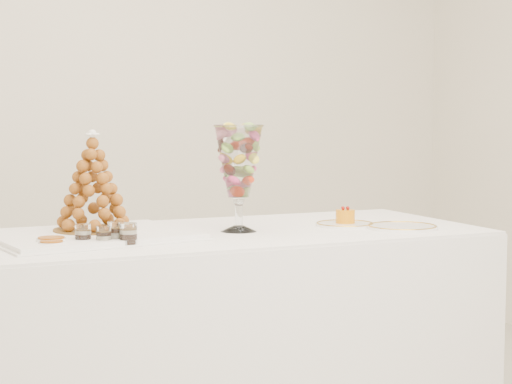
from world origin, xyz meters
TOP-DOWN VIEW (x-y plane):
  - buffet_table at (-0.12, 0.26)m, footprint 2.14×0.92m
  - lace_tray at (-0.51, 0.27)m, footprint 0.71×0.56m
  - macaron_vase at (0.03, 0.23)m, footprint 0.18×0.18m
  - cake_plate at (0.46, 0.20)m, footprint 0.23×0.23m
  - spare_plate at (0.61, 0.03)m, footprint 0.27×0.27m
  - verrine_a at (-0.58, 0.13)m, footprint 0.06×0.06m
  - verrine_b at (-0.47, 0.11)m, footprint 0.06×0.06m
  - verrine_c at (-0.43, 0.15)m, footprint 0.06×0.06m
  - verrine_d at (-0.52, 0.09)m, footprint 0.06×0.06m
  - verrine_e at (-0.45, 0.06)m, footprint 0.07×0.07m
  - ramekin_back at (-0.68, 0.14)m, footprint 0.10×0.10m
  - ramekin_front at (-0.69, 0.09)m, footprint 0.08×0.08m
  - croquembouche at (-0.49, 0.34)m, footprint 0.29×0.29m
  - mousse_cake at (0.47, 0.20)m, footprint 0.07×0.07m

SIDE VIEW (x-z plane):
  - buffet_table at x=-0.12m, z-range 0.00..0.80m
  - cake_plate at x=0.46m, z-range 0.80..0.81m
  - spare_plate at x=0.61m, z-range 0.80..0.82m
  - lace_tray at x=-0.51m, z-range 0.80..0.83m
  - ramekin_front at x=-0.69m, z-range 0.80..0.83m
  - ramekin_back at x=-0.68m, z-range 0.80..0.83m
  - verrine_c at x=-0.43m, z-range 0.80..0.87m
  - verrine_d at x=-0.52m, z-range 0.80..0.87m
  - verrine_a at x=-0.58m, z-range 0.80..0.88m
  - mousse_cake at x=0.47m, z-range 0.81..0.87m
  - verrine_e at x=-0.45m, z-range 0.80..0.88m
  - verrine_b at x=-0.47m, z-range 0.80..0.88m
  - croquembouche at x=-0.49m, z-range 0.82..1.17m
  - macaron_vase at x=0.03m, z-range 0.86..1.25m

